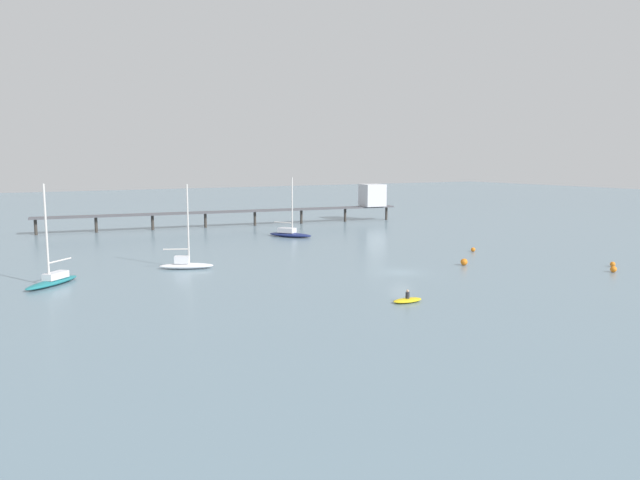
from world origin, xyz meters
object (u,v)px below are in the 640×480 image
Objects in this scene: sailboat_teal at (53,279)px; mooring_buoy_mid at (613,264)px; sailboat_navy at (290,233)px; mooring_buoy_outer at (464,262)px; mooring_buoy_inner at (473,250)px; pier at (317,202)px; sailboat_white at (186,263)px; mooring_buoy_far at (613,269)px; dinghy_yellow at (407,300)px.

sailboat_teal reaches higher than mooring_buoy_mid.
sailboat_teal is at bearing -149.81° from sailboat_navy.
mooring_buoy_inner is at bearing 41.02° from mooring_buoy_outer.
mooring_buoy_inner is at bearing 110.02° from mooring_buoy_mid.
mooring_buoy_outer is at bearing 147.51° from mooring_buoy_mid.
mooring_buoy_mid is (14.69, -9.36, -0.11)m from mooring_buoy_outer.
sailboat_white is (-37.93, -36.55, -3.52)m from pier.
pier is 43.50m from mooring_buoy_inner.
mooring_buoy_far is 16.40m from mooring_buoy_outer.
sailboat_navy is at bearing 30.19° from sailboat_teal.
sailboat_white is 0.96× the size of sailboat_teal.
pier is 23.07× the size of dinghy_yellow.
mooring_buoy_outer reaches higher than mooring_buoy_mid.
mooring_buoy_mid is (44.43, -23.57, -0.37)m from sailboat_white.
mooring_buoy_far is 0.85× the size of mooring_buoy_outer.
mooring_buoy_mid is (6.12, -16.81, 0.01)m from mooring_buoy_inner.
pier reaches higher than mooring_buoy_mid.
mooring_buoy_mid reaches higher than mooring_buoy_inner.
mooring_buoy_mid is at bearing -32.49° from mooring_buoy_outer.
mooring_buoy_far is at bearing -44.96° from mooring_buoy_outer.
sailboat_navy is (37.79, 21.99, -0.04)m from sailboat_teal.
dinghy_yellow is at bearing -64.38° from sailboat_white.
sailboat_teal is at bearing -143.47° from pier.
sailboat_navy is at bearing 119.39° from mooring_buoy_inner.
mooring_buoy_outer is (-11.61, 11.59, 0.06)m from mooring_buoy_far.
sailboat_white is at bearing -136.06° from pier.
sailboat_teal is (-14.43, -2.23, -0.00)m from sailboat_white.
dinghy_yellow is 28.99m from mooring_buoy_far.
mooring_buoy_inner is 0.98× the size of mooring_buoy_mid.
mooring_buoy_mid is (21.07, -43.34, -0.32)m from sailboat_navy.
sailboat_white reaches higher than sailboat_navy.
mooring_buoy_inner is at bearing -4.92° from sailboat_teal.
pier is 7.05× the size of sailboat_navy.
mooring_buoy_far is (41.35, -25.81, -0.32)m from sailboat_white.
mooring_buoy_mid is (3.08, 2.23, -0.04)m from mooring_buoy_far.
sailboat_white is 3.31× the size of dinghy_yellow.
mooring_buoy_inner is 0.85× the size of mooring_buoy_far.
mooring_buoy_outer is (29.74, -14.22, -0.26)m from sailboat_white.
sailboat_teal is at bearing -171.22° from sailboat_white.
mooring_buoy_outer is at bearing -15.19° from sailboat_teal.
dinghy_yellow is at bearing -112.31° from pier.
sailboat_navy is 13.76× the size of mooring_buoy_far.
mooring_buoy_inner is at bearing 99.08° from mooring_buoy_far.
sailboat_navy reaches higher than mooring_buoy_outer.
sailboat_teal is 16.70× the size of mooring_buoy_mid.
sailboat_teal is 1.06× the size of sailboat_navy.
mooring_buoy_outer is (-8.57, -7.45, 0.12)m from mooring_buoy_inner.
mooring_buoy_inner is 19.28m from mooring_buoy_far.
mooring_buoy_mid is (58.86, -21.34, -0.36)m from sailboat_teal.
sailboat_navy is at bearing 76.41° from dinghy_yellow.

